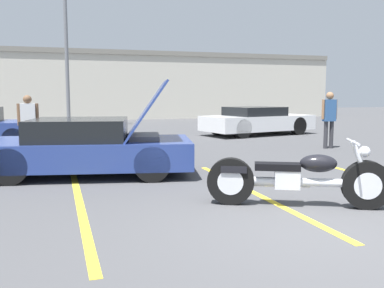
{
  "coord_description": "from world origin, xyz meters",
  "views": [
    {
      "loc": [
        -3.01,
        -4.25,
        1.64
      ],
      "look_at": [
        -0.85,
        2.56,
        0.8
      ],
      "focal_mm": 40.0,
      "sensor_mm": 36.0,
      "label": 1
    }
  ],
  "objects_px": {
    "motorcycle": "(297,179)",
    "show_car_hood_open": "(89,147)",
    "spectator_near_motorcycle": "(28,121)",
    "spectator_by_show_car": "(329,115)",
    "light_pole": "(68,36)",
    "parked_car_right_row": "(257,121)"
  },
  "relations": [
    {
      "from": "motorcycle",
      "to": "show_car_hood_open",
      "type": "relative_size",
      "value": 0.55
    },
    {
      "from": "spectator_near_motorcycle",
      "to": "spectator_by_show_car",
      "type": "xyz_separation_m",
      "value": [
        8.51,
        -0.61,
        0.06
      ]
    },
    {
      "from": "light_pole",
      "to": "spectator_by_show_car",
      "type": "relative_size",
      "value": 4.73
    },
    {
      "from": "show_car_hood_open",
      "to": "parked_car_right_row",
      "type": "distance_m",
      "value": 9.82
    },
    {
      "from": "light_pole",
      "to": "spectator_near_motorcycle",
      "type": "height_order",
      "value": "light_pole"
    },
    {
      "from": "spectator_near_motorcycle",
      "to": "spectator_by_show_car",
      "type": "relative_size",
      "value": 0.95
    },
    {
      "from": "motorcycle",
      "to": "spectator_by_show_car",
      "type": "relative_size",
      "value": 1.44
    },
    {
      "from": "light_pole",
      "to": "spectator_near_motorcycle",
      "type": "relative_size",
      "value": 4.99
    },
    {
      "from": "motorcycle",
      "to": "show_car_hood_open",
      "type": "bearing_deg",
      "value": 153.6
    },
    {
      "from": "motorcycle",
      "to": "spectator_near_motorcycle",
      "type": "distance_m",
      "value": 7.43
    },
    {
      "from": "light_pole",
      "to": "parked_car_right_row",
      "type": "bearing_deg",
      "value": -41.96
    },
    {
      "from": "parked_car_right_row",
      "to": "spectator_by_show_car",
      "type": "bearing_deg",
      "value": -101.68
    },
    {
      "from": "show_car_hood_open",
      "to": "spectator_by_show_car",
      "type": "relative_size",
      "value": 2.61
    },
    {
      "from": "parked_car_right_row",
      "to": "spectator_near_motorcycle",
      "type": "distance_m",
      "value": 9.31
    },
    {
      "from": "light_pole",
      "to": "show_car_hood_open",
      "type": "height_order",
      "value": "light_pole"
    },
    {
      "from": "show_car_hood_open",
      "to": "spectator_near_motorcycle",
      "type": "distance_m",
      "value": 3.09
    },
    {
      "from": "spectator_near_motorcycle",
      "to": "spectator_by_show_car",
      "type": "distance_m",
      "value": 8.54
    },
    {
      "from": "parked_car_right_row",
      "to": "spectator_near_motorcycle",
      "type": "xyz_separation_m",
      "value": [
        -8.4,
        -3.99,
        0.39
      ]
    },
    {
      "from": "light_pole",
      "to": "motorcycle",
      "type": "height_order",
      "value": "light_pole"
    },
    {
      "from": "show_car_hood_open",
      "to": "spectator_near_motorcycle",
      "type": "relative_size",
      "value": 2.75
    },
    {
      "from": "parked_car_right_row",
      "to": "spectator_by_show_car",
      "type": "distance_m",
      "value": 4.63
    },
    {
      "from": "motorcycle",
      "to": "parked_car_right_row",
      "type": "relative_size",
      "value": 0.5
    }
  ]
}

